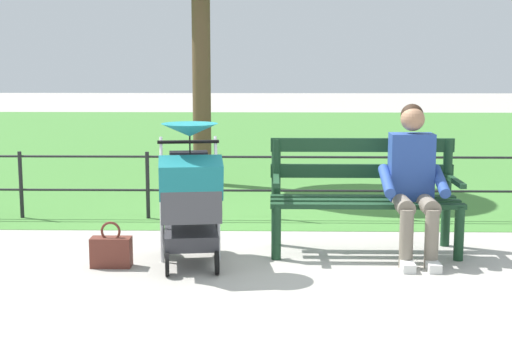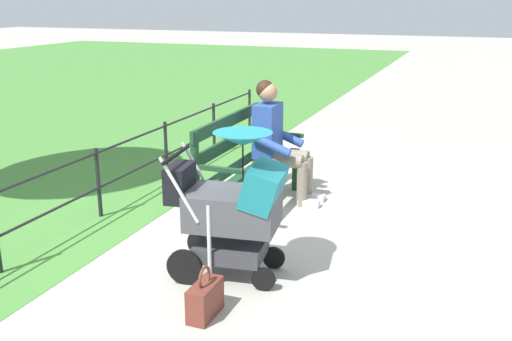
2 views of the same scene
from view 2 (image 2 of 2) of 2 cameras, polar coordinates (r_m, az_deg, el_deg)
name	(u,v)px [view 2 (image 2 of 2)]	position (r m, az deg, el deg)	size (l,w,h in m)	color
ground_plane	(225,236)	(5.34, -3.11, -6.41)	(60.00, 60.00, 0.00)	#ADA89E
park_bench	(244,159)	(5.87, -1.20, 1.17)	(1.60, 0.60, 0.96)	#193D23
person_on_bench	(277,138)	(6.09, 2.10, 3.23)	(0.53, 0.74, 1.28)	slate
stroller	(234,204)	(4.40, -2.20, -3.27)	(0.61, 0.94, 1.15)	black
handbag	(205,299)	(4.05, -5.02, -12.44)	(0.32, 0.14, 0.37)	brown
park_fence	(114,168)	(6.07, -13.71, 0.21)	(7.95, 0.04, 0.70)	black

